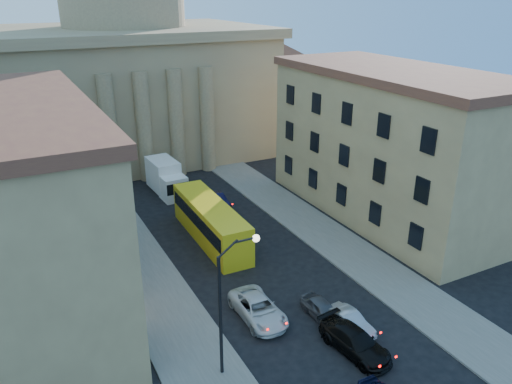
# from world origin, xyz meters

# --- Properties ---
(sidewalk_left) EXTENTS (5.00, 60.00, 0.15)m
(sidewalk_left) POSITION_xyz_m (-8.50, 18.00, 0.07)
(sidewalk_left) COLOR #5E5C56
(sidewalk_left) RESTS_ON ground
(sidewalk_right) EXTENTS (5.00, 60.00, 0.15)m
(sidewalk_right) POSITION_xyz_m (8.50, 18.00, 0.07)
(sidewalk_right) COLOR #5E5C56
(sidewalk_right) RESTS_ON ground
(church) EXTENTS (68.02, 28.76, 36.60)m
(church) POSITION_xyz_m (0.00, 55.47, 11.88)
(church) COLOR #826A50
(church) RESTS_ON ground
(building_left) EXTENTS (11.60, 26.60, 14.70)m
(building_left) POSITION_xyz_m (-17.00, 22.00, 7.42)
(building_left) COLOR tan
(building_left) RESTS_ON ground
(building_right) EXTENTS (11.60, 26.60, 14.70)m
(building_right) POSITION_xyz_m (17.00, 22.00, 7.42)
(building_right) COLOR tan
(building_right) RESTS_ON ground
(street_lamp) EXTENTS (2.62, 0.44, 8.83)m
(street_lamp) POSITION_xyz_m (-6.97, 8.00, 5.29)
(street_lamp) COLOR black
(street_lamp) RESTS_ON ground
(car_right_near) EXTENTS (1.72, 4.02, 1.29)m
(car_right_near) POSITION_xyz_m (1.92, 7.93, 0.64)
(car_right_near) COLOR #9B9EA2
(car_right_near) RESTS_ON ground
(car_left_mid) EXTENTS (2.55, 5.52, 1.53)m
(car_left_mid) POSITION_xyz_m (-3.02, 11.88, 0.77)
(car_left_mid) COLOR silver
(car_left_mid) RESTS_ON ground
(car_right_mid) EXTENTS (2.81, 5.53, 1.54)m
(car_right_mid) POSITION_xyz_m (0.80, 5.95, 0.77)
(car_right_mid) COLOR black
(car_right_mid) RESTS_ON ground
(car_right_far) EXTENTS (1.63, 3.91, 1.33)m
(car_right_far) POSITION_xyz_m (0.99, 9.83, 0.66)
(car_right_far) COLOR #47474C
(car_right_far) RESTS_ON ground
(car_right_distant) EXTENTS (1.49, 4.04, 1.32)m
(car_right_distant) POSITION_xyz_m (2.33, 31.38, 0.66)
(car_right_distant) COLOR black
(car_right_distant) RESTS_ON ground
(city_bus) EXTENTS (3.14, 12.64, 3.55)m
(city_bus) POSITION_xyz_m (-1.33, 24.49, 1.91)
(city_bus) COLOR gold
(city_bus) RESTS_ON ground
(box_truck) EXTENTS (2.95, 6.82, 3.68)m
(box_truck) POSITION_xyz_m (-1.33, 37.45, 1.74)
(box_truck) COLOR white
(box_truck) RESTS_ON ground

